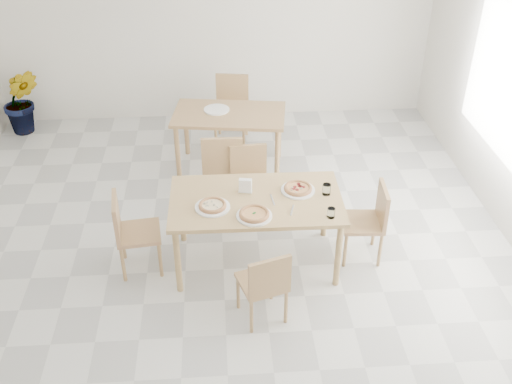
{
  "coord_description": "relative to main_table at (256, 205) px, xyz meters",
  "views": [
    {
      "loc": [
        -0.0,
        -4.55,
        3.89
      ],
      "look_at": [
        0.33,
        0.11,
        0.83
      ],
      "focal_mm": 42.0,
      "sensor_mm": 36.0,
      "label": 1
    }
  ],
  "objects": [
    {
      "name": "pizza_pepperoni",
      "position": [
        0.41,
        0.11,
        0.11
      ],
      "size": [
        0.28,
        0.28,
        0.03
      ],
      "rotation": [
        0.0,
        0.0,
        0.03
      ],
      "color": "tan",
      "rests_on": "plate_pepperoni"
    },
    {
      "name": "plate_pepperoni",
      "position": [
        0.41,
        0.11,
        0.08
      ],
      "size": [
        0.33,
        0.33,
        0.02
      ],
      "primitive_type": "cylinder",
      "color": "white",
      "rests_on": "main_table"
    },
    {
      "name": "chair_east",
      "position": [
        1.12,
        0.01,
        -0.21
      ],
      "size": [
        0.42,
        0.42,
        0.81
      ],
      "rotation": [
        0.0,
        0.0,
        -1.63
      ],
      "color": "#A87854",
      "rests_on": "ground"
    },
    {
      "name": "fork_a",
      "position": [
        0.32,
        -0.22,
        0.08
      ],
      "size": [
        0.06,
        0.17,
        0.01
      ],
      "primitive_type": "cube",
      "rotation": [
        0.0,
        0.0,
        -0.26
      ],
      "color": "silver",
      "rests_on": "main_table"
    },
    {
      "name": "fork_b",
      "position": [
        0.15,
        -0.03,
        0.08
      ],
      "size": [
        0.04,
        0.19,
        0.01
      ],
      "primitive_type": "cube",
      "rotation": [
        0.0,
        0.0,
        0.11
      ],
      "color": "silver",
      "rests_on": "main_table"
    },
    {
      "name": "chair_back_s",
      "position": [
        -0.3,
        1.07,
        -0.16
      ],
      "size": [
        0.45,
        0.45,
        0.9
      ],
      "rotation": [
        0.0,
        0.0,
        3.14
      ],
      "color": "#A87854",
      "rests_on": "ground"
    },
    {
      "name": "chair_west",
      "position": [
        -1.21,
        -0.02,
        -0.2
      ],
      "size": [
        0.45,
        0.45,
        0.83
      ],
      "rotation": [
        0.0,
        0.0,
        1.69
      ],
      "color": "#A87854",
      "rests_on": "ground"
    },
    {
      "name": "tumbler_a",
      "position": [
        0.65,
        -0.34,
        0.12
      ],
      "size": [
        0.07,
        0.07,
        0.09
      ],
      "primitive_type": "cylinder",
      "color": "white",
      "rests_on": "main_table"
    },
    {
      "name": "plate_empty",
      "position": [
        -0.34,
        1.95,
        0.08
      ],
      "size": [
        0.31,
        0.31,
        0.02
      ],
      "primitive_type": "cylinder",
      "color": "white",
      "rests_on": "second_table"
    },
    {
      "name": "chair_south",
      "position": [
        0.02,
        -0.83,
        -0.23
      ],
      "size": [
        0.48,
        0.48,
        0.77
      ],
      "rotation": [
        0.0,
        0.0,
        3.45
      ],
      "color": "#A87854",
      "rests_on": "ground"
    },
    {
      "name": "plate_mushroom",
      "position": [
        -0.41,
        -0.12,
        0.08
      ],
      "size": [
        0.32,
        0.32,
        0.02
      ],
      "primitive_type": "cylinder",
      "color": "white",
      "rests_on": "main_table"
    },
    {
      "name": "chair_north",
      "position": [
        -0.01,
        0.84,
        -0.21
      ],
      "size": [
        0.42,
        0.42,
        0.81
      ],
      "rotation": [
        0.0,
        0.0,
        0.06
      ],
      "color": "#A87854",
      "rests_on": "ground"
    },
    {
      "name": "tumbler_b",
      "position": [
        0.67,
        0.04,
        0.13
      ],
      "size": [
        0.08,
        0.08,
        0.11
      ],
      "primitive_type": "cylinder",
      "color": "white",
      "rests_on": "main_table"
    },
    {
      "name": "plate_margherita",
      "position": [
        -0.04,
        -0.28,
        0.08
      ],
      "size": [
        0.32,
        0.32,
        0.02
      ],
      "primitive_type": "cylinder",
      "color": "white",
      "rests_on": "main_table"
    },
    {
      "name": "napkin_holder",
      "position": [
        -0.09,
        0.12,
        0.15
      ],
      "size": [
        0.14,
        0.09,
        0.15
      ],
      "rotation": [
        0.0,
        0.0,
        -0.19
      ],
      "color": "silver",
      "rests_on": "main_table"
    },
    {
      "name": "main_table",
      "position": [
        0.0,
        0.0,
        0.0
      ],
      "size": [
        1.64,
        0.94,
        0.75
      ],
      "rotation": [
        0.0,
        0.0,
        -0.01
      ],
      "color": "tan",
      "rests_on": "ground"
    },
    {
      "name": "chair_back_n",
      "position": [
        -0.14,
        2.65,
        -0.17
      ],
      "size": [
        0.5,
        0.5,
        0.88
      ],
      "rotation": [
        0.0,
        0.0,
        -0.16
      ],
      "color": "#A87854",
      "rests_on": "ground"
    },
    {
      "name": "potted_plant",
      "position": [
        -2.98,
        3.04,
        -0.21
      ],
      "size": [
        0.56,
        0.48,
        0.92
      ],
      "primitive_type": "imported",
      "rotation": [
        0.0,
        0.0,
        0.14
      ],
      "color": "#285E1C",
      "rests_on": "ground"
    },
    {
      "name": "second_table",
      "position": [
        -0.19,
        1.86,
        -0.02
      ],
      "size": [
        1.43,
        0.94,
        0.75
      ],
      "rotation": [
        0.0,
        0.0,
        -0.14
      ],
      "color": "#A87854",
      "rests_on": "ground"
    },
    {
      "name": "pizza_mushroom",
      "position": [
        -0.41,
        -0.12,
        0.11
      ],
      "size": [
        0.31,
        0.31,
        0.03
      ],
      "rotation": [
        0.0,
        0.0,
        -0.24
      ],
      "color": "tan",
      "rests_on": "plate_mushroom"
    },
    {
      "name": "pizza_margherita",
      "position": [
        -0.04,
        -0.28,
        0.11
      ],
      "size": [
        0.36,
        0.36,
        0.03
      ],
      "rotation": [
        0.0,
        0.0,
        0.4
      ],
      "color": "tan",
      "rests_on": "plate_margherita"
    }
  ]
}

